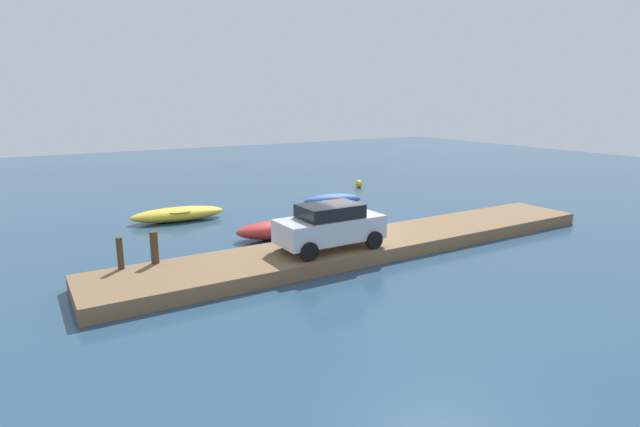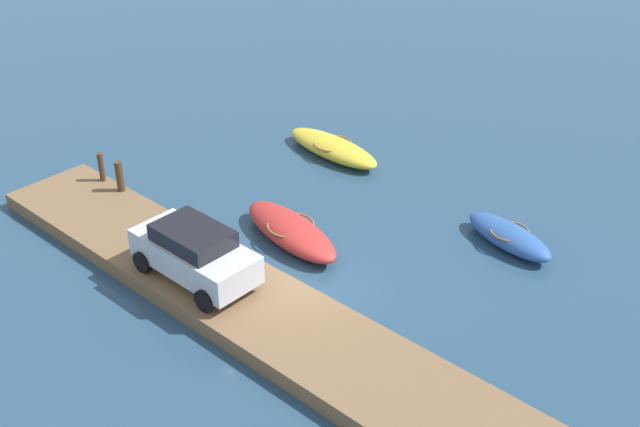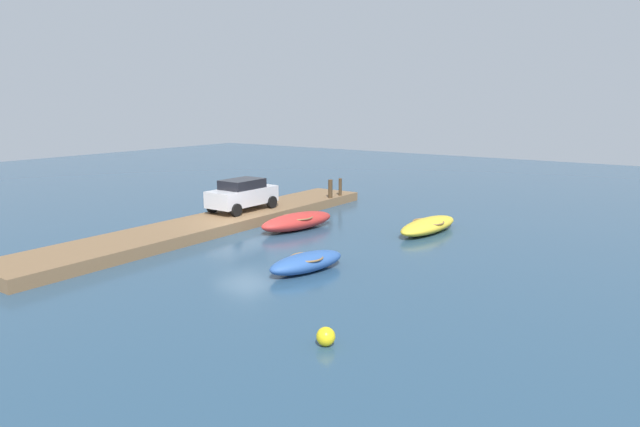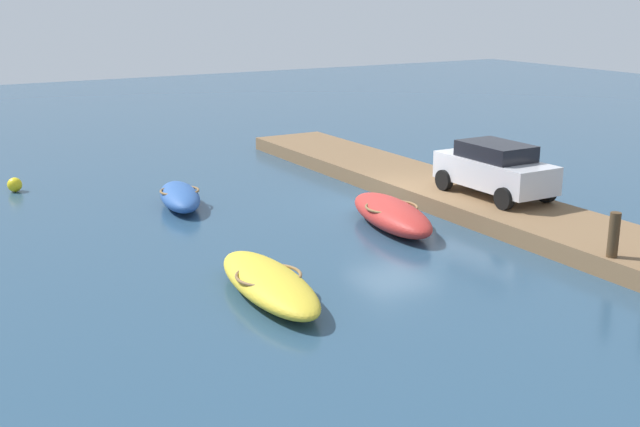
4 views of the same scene
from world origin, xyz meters
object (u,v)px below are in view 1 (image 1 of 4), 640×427
at_px(parked_car, 330,226).
at_px(marker_buoy, 359,184).
at_px(rowboat_yellow, 178,214).
at_px(rowboat_blue, 333,200).
at_px(mooring_post_west, 120,253).
at_px(mooring_post_mid_west, 154,248).
at_px(rowboat_red, 286,229).

distance_m(parked_car, marker_buoy, 15.66).
height_order(rowboat_yellow, rowboat_blue, rowboat_blue).
xyz_separation_m(mooring_post_west, mooring_post_mid_west, (1.06, 0.00, 0.02)).
height_order(rowboat_blue, rowboat_red, rowboat_red).
height_order(rowboat_yellow, rowboat_red, rowboat_red).
xyz_separation_m(rowboat_blue, marker_buoy, (4.67, 4.05, -0.11)).
distance_m(rowboat_yellow, parked_car, 9.53).
xyz_separation_m(rowboat_yellow, rowboat_red, (3.02, -5.38, 0.07)).
xyz_separation_m(rowboat_yellow, mooring_post_mid_west, (-2.86, -7.46, 0.69)).
height_order(rowboat_red, mooring_post_west, mooring_post_west).
bearing_deg(marker_buoy, mooring_post_mid_west, -146.22).
relative_size(rowboat_blue, mooring_post_mid_west, 3.19).
bearing_deg(parked_car, mooring_post_west, 167.16).
relative_size(mooring_post_west, parked_car, 0.27).
bearing_deg(rowboat_red, rowboat_blue, 51.06).
xyz_separation_m(rowboat_red, mooring_post_west, (-6.94, -2.08, 0.61)).
height_order(mooring_post_mid_west, parked_car, parked_car).
relative_size(rowboat_yellow, marker_buoy, 9.28).
height_order(rowboat_yellow, mooring_post_mid_west, mooring_post_mid_west).
distance_m(rowboat_blue, marker_buoy, 6.19).
height_order(mooring_post_west, mooring_post_mid_west, mooring_post_mid_west).
relative_size(rowboat_blue, rowboat_red, 0.77).
relative_size(rowboat_red, mooring_post_mid_west, 4.14).
bearing_deg(marker_buoy, rowboat_red, -139.38).
height_order(rowboat_yellow, mooring_post_west, mooring_post_west).
distance_m(rowboat_blue, mooring_post_west, 13.69).
bearing_deg(mooring_post_mid_west, rowboat_blue, 30.31).
bearing_deg(rowboat_yellow, rowboat_red, -56.25).
distance_m(rowboat_yellow, rowboat_red, 6.17).
bearing_deg(rowboat_blue, rowboat_yellow, -174.34).
height_order(rowboat_red, mooring_post_mid_west, mooring_post_mid_west).
bearing_deg(mooring_post_mid_west, mooring_post_west, 180.00).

